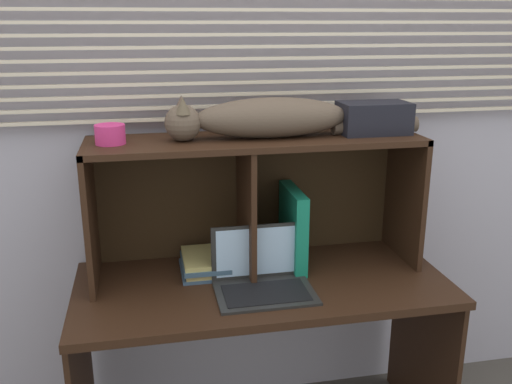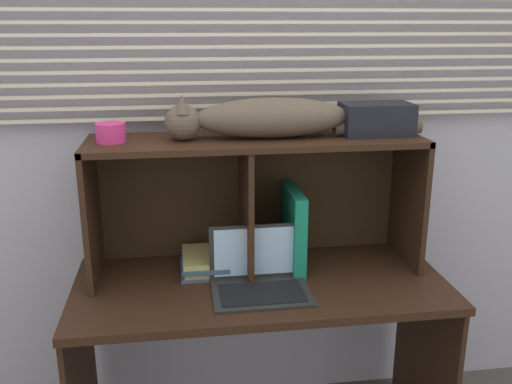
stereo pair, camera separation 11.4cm
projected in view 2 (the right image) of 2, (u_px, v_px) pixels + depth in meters
back_panel_with_blinds at (248, 115)px, 2.21m from camera, size 4.40×0.08×2.50m
desk at (261, 315)px, 2.09m from camera, size 1.35×0.60×0.71m
hutch_shelf_unit at (253, 179)px, 2.10m from camera, size 1.21×0.33×0.51m
cat at (267, 119)px, 2.01m from camera, size 0.94×0.17×0.16m
laptop at (260, 278)px, 1.98m from camera, size 0.34×0.24×0.21m
binder_upright at (293, 228)px, 2.14m from camera, size 0.05×0.27×0.31m
book_stack at (205, 262)px, 2.13m from camera, size 0.19×0.23×0.07m
small_basket at (111, 133)px, 1.94m from camera, size 0.10×0.10×0.07m
storage_box at (376, 119)px, 2.06m from camera, size 0.26×0.15×0.12m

